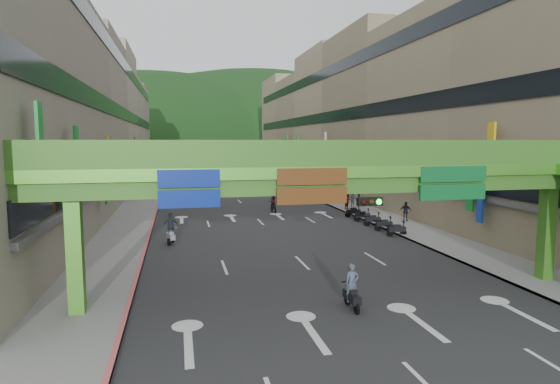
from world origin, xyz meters
name	(u,v)px	position (x,y,z in m)	size (l,w,h in m)	color
ground	(396,356)	(0.00, 0.00, 0.00)	(320.00, 320.00, 0.00)	black
road_slab	(230,192)	(0.00, 50.00, 0.01)	(18.00, 140.00, 0.02)	#28282B
sidewalk_left	(147,194)	(-11.00, 50.00, 0.07)	(4.00, 140.00, 0.15)	gray
sidewalk_right	(307,190)	(11.00, 50.00, 0.07)	(4.00, 140.00, 0.15)	gray
curb_left	(162,193)	(-9.10, 50.00, 0.09)	(0.20, 140.00, 0.18)	#CC5959
curb_right	(294,190)	(9.10, 50.00, 0.09)	(0.20, 140.00, 0.18)	gray
building_row_left	(79,121)	(-18.93, 50.00, 9.46)	(12.80, 95.00, 19.00)	#9E937F
building_row_right	(361,124)	(18.93, 50.00, 9.46)	(12.80, 95.00, 19.00)	gray
overpass_near	(363,184)	(0.93, 5.38, 5.21)	(28.00, 12.27, 7.10)	#4C9E2D
overpass_far	(220,150)	(0.00, 65.00, 5.40)	(28.00, 2.20, 7.10)	#4C9E2D
hill_left	(155,160)	(-15.00, 160.00, 0.00)	(168.00, 140.00, 112.00)	#1C4419
hill_right	(256,157)	(25.00, 180.00, 0.00)	(208.00, 176.00, 128.00)	#1C4419
bunting_string	(253,152)	(0.00, 30.00, 5.96)	(26.00, 0.36, 0.47)	black
scooter_rider_near	(352,289)	(0.09, 4.33, 0.91)	(0.59, 1.60, 1.97)	black
scooter_rider_mid	(274,202)	(2.21, 31.00, 1.02)	(0.88, 1.60, 1.99)	black
scooter_rider_left	(171,228)	(-7.50, 18.75, 1.10)	(1.14, 1.58, 2.17)	gray
scooter_rider_far	(194,190)	(-5.11, 44.04, 1.04)	(0.89, 1.60, 2.05)	maroon
parked_scooter_row	(373,220)	(8.80, 22.19, 0.52)	(1.60, 9.35, 1.08)	black
car_silver	(189,197)	(-5.74, 40.33, 0.68)	(1.44, 4.14, 1.36)	#B9B9C0
car_yellow	(234,174)	(3.70, 75.90, 0.68)	(1.60, 3.98, 1.36)	#E6BE00
pedestrian_red	(348,202)	(9.80, 30.59, 0.86)	(0.84, 0.65, 1.73)	#9A0F07
pedestrian_dark	(405,213)	(12.20, 23.07, 0.84)	(0.99, 0.41, 1.68)	black
pedestrian_blue	(353,200)	(10.77, 31.90, 0.88)	(0.82, 0.53, 1.76)	#384958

